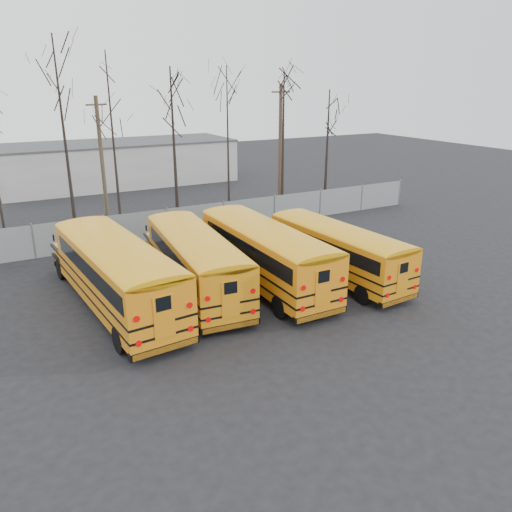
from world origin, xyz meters
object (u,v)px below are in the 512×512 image
utility_pole_right (280,142)px  bus_c (263,250)px  utility_pole_left (102,160)px  bus_a (115,269)px  bus_b (195,257)px  bus_d (335,247)px

utility_pole_right → bus_c: bearing=-122.3°
bus_c → utility_pole_right: (10.76, 16.26, 3.02)m
utility_pole_right → utility_pole_left: bearing=-175.8°
bus_a → bus_b: bearing=-3.0°
bus_b → utility_pole_left: size_ratio=1.27×
bus_a → bus_d: (10.81, -1.48, -0.26)m
bus_b → bus_c: bearing=-7.0°
bus_c → bus_d: (3.72, -0.91, -0.19)m
utility_pole_left → bus_c: bearing=-95.2°
bus_a → bus_c: bus_a is taller
bus_a → bus_d: bus_a is taller
bus_b → utility_pole_right: (14.08, 15.55, 3.08)m
bus_b → bus_c: 3.40m
bus_c → bus_d: bearing=-13.7°
bus_b → bus_a: bearing=-172.7°
bus_a → utility_pole_right: bearing=36.2°
bus_d → utility_pole_right: (7.04, 17.17, 3.21)m
bus_b → bus_c: size_ratio=0.98×
bus_d → utility_pole_left: size_ratio=1.17×
bus_b → utility_pole_right: size_ratio=1.17×
bus_b → bus_d: bearing=-7.8°
bus_a → utility_pole_left: size_ratio=1.36×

